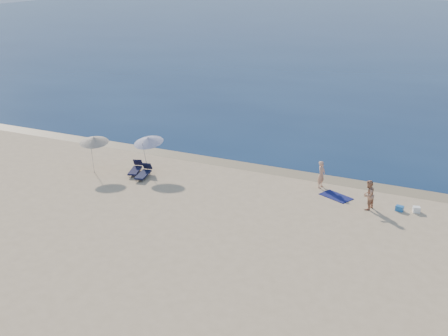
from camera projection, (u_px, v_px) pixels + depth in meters
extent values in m
cube|color=#0B2146|center=(432.00, 30.00, 104.27)|extent=(240.00, 160.00, 0.01)
cube|color=#847254|center=(299.00, 174.00, 35.91)|extent=(240.00, 1.60, 0.00)
imported|color=tan|center=(321.00, 174.00, 33.57)|extent=(0.48, 0.66, 1.67)
imported|color=#B17A5D|center=(368.00, 195.00, 30.68)|extent=(0.86, 0.98, 1.69)
cube|color=#0E124A|center=(336.00, 196.00, 32.55)|extent=(2.06, 1.67, 0.03)
cube|color=white|center=(416.00, 210.00, 30.54)|extent=(0.46, 0.42, 0.32)
cube|color=#2166B4|center=(400.00, 208.00, 30.71)|extent=(0.46, 0.37, 0.29)
cylinder|color=silver|center=(145.00, 158.00, 35.63)|extent=(0.14, 0.47, 2.19)
cone|color=silver|center=(148.00, 140.00, 35.61)|extent=(2.28, 2.30, 0.71)
sphere|color=silver|center=(148.00, 137.00, 35.54)|extent=(0.06, 0.06, 0.06)
cylinder|color=silver|center=(92.00, 157.00, 35.74)|extent=(0.18, 0.33, 2.21)
cone|color=beige|center=(94.00, 140.00, 35.61)|extent=(2.45, 2.46, 0.60)
sphere|color=silver|center=(94.00, 137.00, 35.54)|extent=(0.07, 0.07, 0.07)
cube|color=#121333|center=(135.00, 171.00, 35.88)|extent=(0.99, 1.62, 0.10)
cube|color=#121333|center=(138.00, 162.00, 36.48)|extent=(0.64, 0.52, 0.49)
cylinder|color=#A5A5AD|center=(138.00, 172.00, 35.89)|extent=(0.03, 0.03, 0.22)
cube|color=black|center=(143.00, 175.00, 35.21)|extent=(0.86, 1.64, 0.10)
cube|color=black|center=(147.00, 166.00, 35.82)|extent=(0.63, 0.48, 0.50)
cylinder|color=#A5A5AD|center=(147.00, 177.00, 35.20)|extent=(0.03, 0.03, 0.23)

